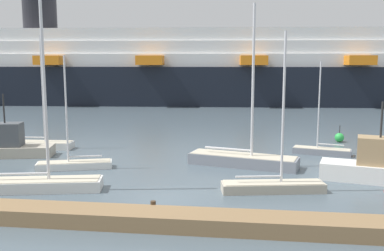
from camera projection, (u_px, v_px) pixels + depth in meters
ground_plane at (166, 199)px, 22.05m from camera, size 600.00×600.00×0.00m
dock_pier at (149, 219)px, 18.29m from camera, size 25.53×1.83×0.82m
sailboat_0 at (39, 180)px, 23.33m from camera, size 6.84×2.86×12.68m
sailboat_1 at (322, 150)px, 32.49m from camera, size 4.36×2.18×6.94m
sailboat_2 at (243, 158)px, 28.88m from camera, size 7.47×3.63×10.57m
sailboat_3 at (273, 184)px, 23.18m from camera, size 5.62×2.19×8.47m
sailboat_4 at (40, 143)px, 34.64m from camera, size 5.21×1.61×8.93m
sailboat_5 at (74, 163)px, 28.16m from camera, size 4.90×2.52×7.30m
fishing_boat_0 at (9, 145)px, 31.73m from camera, size 6.34×3.12×4.61m
fishing_boat_1 at (375, 166)px, 25.09m from camera, size 6.13×3.26×4.66m
channel_buoy_1 at (339, 137)px, 37.49m from camera, size 0.78×0.78×1.44m
cruise_ship at (156, 69)px, 73.33m from camera, size 111.44×23.42×17.59m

